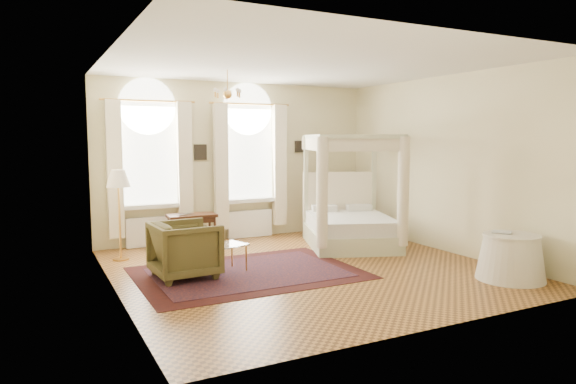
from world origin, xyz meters
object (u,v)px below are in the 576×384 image
object	(u,v)px
nightstand	(351,217)
floor_lamp	(118,183)
canopy_bed	(350,221)
side_table	(511,257)
armchair	(185,250)
stool	(199,231)
writing_desk	(192,219)
coffee_table	(225,247)

from	to	relation	value
nightstand	floor_lamp	bearing A→B (deg)	-172.70
canopy_bed	side_table	bearing A→B (deg)	-75.26
nightstand	armchair	world-z (taller)	armchair
stool	writing_desk	bearing A→B (deg)	-163.10
armchair	coffee_table	world-z (taller)	armchair
nightstand	writing_desk	size ratio (longest dim) A/B	0.64
nightstand	armchair	xyz separation A→B (m)	(-4.62, -2.34, 0.14)
writing_desk	armchair	size ratio (longest dim) A/B	0.97
canopy_bed	stool	xyz separation A→B (m)	(-2.73, 1.17, -0.15)
stool	coffee_table	xyz separation A→B (m)	(-0.17, -1.95, 0.06)
nightstand	floor_lamp	size ratio (longest dim) A/B	0.37
stool	canopy_bed	bearing A→B (deg)	-23.18
writing_desk	coffee_table	distance (m)	1.91
stool	side_table	xyz separation A→B (m)	(3.56, -4.29, -0.01)
writing_desk	stool	bearing A→B (deg)	16.90
armchair	canopy_bed	bearing A→B (deg)	-80.84
coffee_table	floor_lamp	bearing A→B (deg)	129.30
canopy_bed	nightstand	distance (m)	1.89
canopy_bed	coffee_table	size ratio (longest dim) A/B	3.20
stool	side_table	distance (m)	5.57
side_table	floor_lamp	bearing A→B (deg)	141.85
nightstand	floor_lamp	world-z (taller)	floor_lamp
writing_desk	side_table	size ratio (longest dim) A/B	0.92
canopy_bed	armchair	xyz separation A→B (m)	(-3.55, -0.79, -0.06)
nightstand	stool	world-z (taller)	nightstand
stool	armchair	size ratio (longest dim) A/B	0.43
stool	floor_lamp	size ratio (longest dim) A/B	0.26
stool	floor_lamp	xyz separation A→B (m)	(-1.52, -0.30, 1.01)
writing_desk	armchair	bearing A→B (deg)	-109.20
nightstand	writing_desk	xyz separation A→B (m)	(-3.96, -0.42, 0.29)
canopy_bed	armchair	bearing A→B (deg)	-167.50
coffee_table	armchair	bearing A→B (deg)	-179.09
stool	floor_lamp	bearing A→B (deg)	-168.69
armchair	side_table	distance (m)	4.96
canopy_bed	nightstand	xyz separation A→B (m)	(1.07, 1.55, -0.20)
writing_desk	nightstand	bearing A→B (deg)	6.12
coffee_table	side_table	distance (m)	4.40
canopy_bed	side_table	size ratio (longest dim) A/B	2.41
writing_desk	coffee_table	bearing A→B (deg)	-90.64
armchair	coffee_table	bearing A→B (deg)	-92.44
writing_desk	floor_lamp	xyz separation A→B (m)	(-1.37, -0.26, 0.77)
nightstand	coffee_table	bearing A→B (deg)	-149.67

